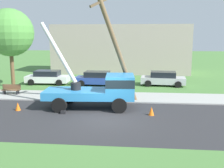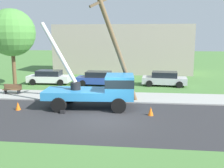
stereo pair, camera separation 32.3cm
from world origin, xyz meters
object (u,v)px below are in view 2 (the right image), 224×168
Objects in this scene: parked_sedan_white at (49,77)px; parked_sedan_blue at (99,78)px; leaning_utility_pole at (116,47)px; park_bench at (12,89)px; utility_truck at (101,88)px; parked_sedan_silver at (164,79)px; roadside_tree_near at (12,33)px; traffic_cone_ahead at (151,111)px; traffic_cone_behind at (18,106)px.

parked_sedan_blue is at bearing -2.52° from parked_sedan_white.
leaning_utility_pole reaches higher than parked_sedan_white.
utility_truck is at bearing -21.98° from park_bench.
leaning_utility_pole is 11.52m from parked_sedan_white.
utility_truck reaches higher than parked_sedan_white.
parked_sedan_silver is 14.47m from park_bench.
roadside_tree_near reaches higher than parked_sedan_silver.
traffic_cone_ahead is (3.41, -1.43, -1.13)m from utility_truck.
traffic_cone_behind is (-9.00, 0.27, 0.00)m from traffic_cone_ahead.
traffic_cone_ahead is (2.45, -2.43, -3.97)m from leaning_utility_pole.
park_bench reaches higher than traffic_cone_behind.
leaning_utility_pole is at bearing 46.04° from utility_truck.
utility_truck is 4.32× the size of park_bench.
parked_sedan_silver is (11.94, 0.26, 0.00)m from parked_sedan_white.
utility_truck is at bearing -133.96° from leaning_utility_pole.
traffic_cone_behind is 0.13× the size of parked_sedan_blue.
traffic_cone_behind is 5.22m from park_bench.
park_bench is at bearing -104.48° from parked_sedan_white.
parked_sedan_white is at bearing 135.47° from leaning_utility_pole.
parked_sedan_silver is at bearing 1.27° from parked_sedan_white.
roadside_tree_near is (-1.42, 3.38, 4.81)m from park_bench.
traffic_cone_ahead is 11.08m from parked_sedan_blue.
leaning_utility_pole is 8.63m from parked_sedan_blue.
roadside_tree_near reaches higher than utility_truck.
roadside_tree_near is (-4.07, 7.87, 4.99)m from traffic_cone_behind.
roadside_tree_near is at bearing 145.25° from utility_truck.
roadside_tree_near is (-14.75, -2.25, 4.56)m from parked_sedan_silver.
leaning_utility_pole is 9.63m from parked_sedan_silver.
traffic_cone_behind is 0.13× the size of parked_sedan_white.
parked_sedan_silver is at bearing 62.57° from leaning_utility_pole.
traffic_cone_ahead is 0.07× the size of roadside_tree_near.
traffic_cone_ahead is 0.35× the size of park_bench.
parked_sedan_silver is (10.68, 10.12, 0.43)m from traffic_cone_behind.
leaning_utility_pole is 5.26m from traffic_cone_ahead.
parked_sedan_white is at bearing 35.33° from roadside_tree_near.
parked_sedan_silver reaches higher than traffic_cone_behind.
parked_sedan_blue is at bearing 116.71° from traffic_cone_ahead.
roadside_tree_near reaches higher than traffic_cone_behind.
leaning_utility_pole reaches higher than parked_sedan_blue.
parked_sedan_silver is at bearing 80.81° from traffic_cone_ahead.
leaning_utility_pole is at bearing -28.21° from roadside_tree_near.
utility_truck reaches higher than traffic_cone_ahead.
parked_sedan_silver is (1.68, 10.39, 0.43)m from traffic_cone_ahead.
parked_sedan_white is 0.59× the size of roadside_tree_near.
park_bench is (-1.39, -5.37, -0.25)m from parked_sedan_white.
traffic_cone_behind is 0.07× the size of roadside_tree_near.
utility_truck is 0.83× the size of leaning_utility_pole.
leaning_utility_pole is 10.22m from park_bench.
roadside_tree_near is at bearing 148.11° from traffic_cone_ahead.
utility_truck reaches higher than park_bench.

